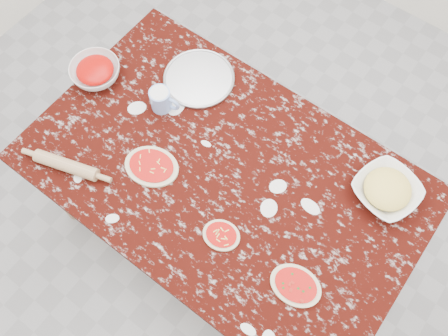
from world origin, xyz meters
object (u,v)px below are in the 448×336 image
sauce_bowl (96,72)px  worktable (224,181)px  cheese_bowl (386,191)px  flour_mug (161,100)px  pizza_tray (199,79)px  rolling_pin (66,165)px

sauce_bowl → worktable: bearing=-3.2°
cheese_bowl → flour_mug: flour_mug is taller
pizza_tray → flour_mug: 0.21m
cheese_bowl → rolling_pin: size_ratio=0.91×
worktable → flour_mug: 0.44m
worktable → flour_mug: (-0.40, 0.10, 0.14)m
sauce_bowl → flour_mug: bearing=9.2°
pizza_tray → sauce_bowl: 0.46m
sauce_bowl → cheese_bowl: bearing=11.6°
sauce_bowl → flour_mug: (0.34, 0.05, 0.02)m
flour_mug → worktable: bearing=-13.5°
pizza_tray → cheese_bowl: 0.93m
cheese_bowl → flour_mug: bearing=-167.6°
pizza_tray → flour_mug: flour_mug is taller
worktable → rolling_pin: (-0.52, -0.36, 0.11)m
flour_mug → pizza_tray: bearing=79.2°
rolling_pin → flour_mug: bearing=75.3°
sauce_bowl → flour_mug: flour_mug is taller
sauce_bowl → flour_mug: size_ratio=1.65×
worktable → pizza_tray: 0.48m
sauce_bowl → pizza_tray: bearing=34.7°
cheese_bowl → worktable: bearing=-151.2°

